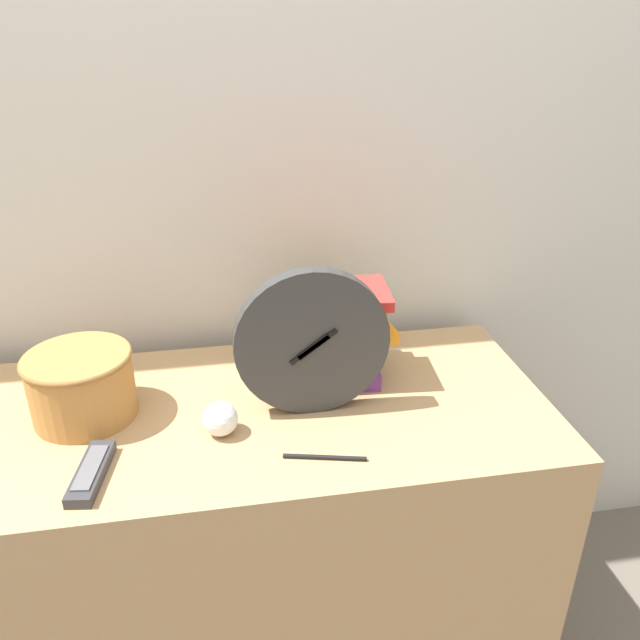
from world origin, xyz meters
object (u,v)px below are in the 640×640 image
(desk_clock, at_px, (312,343))
(crumpled_paper_ball, at_px, (218,419))
(tv_remote, at_px, (91,472))
(pen, at_px, (325,457))
(book_stack, at_px, (326,332))
(basket, at_px, (81,383))

(desk_clock, relative_size, crumpled_paper_ball, 4.53)
(tv_remote, height_order, pen, tv_remote)
(pen, bearing_deg, desk_clock, 88.50)
(crumpled_paper_ball, bearing_deg, desk_clock, 15.36)
(book_stack, xyz_separation_m, basket, (-0.49, -0.07, -0.03))
(crumpled_paper_ball, distance_m, pen, 0.21)
(desk_clock, relative_size, tv_remote, 1.86)
(desk_clock, relative_size, book_stack, 1.09)
(desk_clock, bearing_deg, crumpled_paper_ball, -164.64)
(basket, distance_m, tv_remote, 0.21)
(tv_remote, xyz_separation_m, crumpled_paper_ball, (0.21, 0.09, 0.02))
(desk_clock, relative_size, basket, 1.46)
(basket, height_order, tv_remote, basket)
(book_stack, xyz_separation_m, pen, (-0.05, -0.29, -0.10))
(book_stack, distance_m, crumpled_paper_ball, 0.30)
(tv_remote, distance_m, crumpled_paper_ball, 0.23)
(desk_clock, height_order, pen, desk_clock)
(basket, relative_size, pen, 1.40)
(crumpled_paper_ball, xyz_separation_m, pen, (0.18, -0.11, -0.03))
(tv_remote, distance_m, pen, 0.40)
(desk_clock, xyz_separation_m, basket, (-0.44, 0.06, -0.08))
(book_stack, bearing_deg, crumpled_paper_ball, -142.78)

